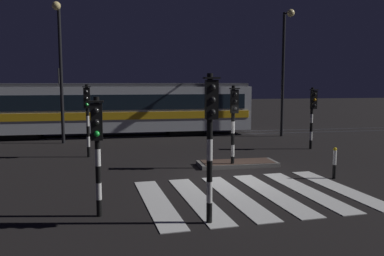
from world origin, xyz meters
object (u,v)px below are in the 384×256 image
(street_lamp_trackside_left, at_px, (60,57))
(traffic_light_corner_far_left, at_px, (87,109))
(traffic_light_corner_far_right, at_px, (313,109))
(tram, at_px, (105,108))
(traffic_light_median_centre, at_px, (234,114))
(street_lamp_trackside_right, at_px, (285,59))
(traffic_light_corner_near_left, at_px, (97,139))
(traffic_light_kerb_mid_left, at_px, (211,126))
(bollard_island_edge, at_px, (334,163))

(street_lamp_trackside_left, bearing_deg, traffic_light_corner_far_left, -69.57)
(traffic_light_corner_far_right, relative_size, tram, 0.17)
(traffic_light_median_centre, bearing_deg, street_lamp_trackside_right, 55.67)
(traffic_light_corner_near_left, distance_m, street_lamp_trackside_left, 13.17)
(traffic_light_kerb_mid_left, distance_m, street_lamp_trackside_left, 14.75)
(street_lamp_trackside_left, bearing_deg, tram, 50.01)
(traffic_light_median_centre, xyz_separation_m, traffic_light_corner_far_left, (-5.68, 3.46, 0.02))
(traffic_light_corner_near_left, bearing_deg, tram, 90.41)
(tram, distance_m, bollard_island_edge, 15.11)
(traffic_light_corner_far_left, bearing_deg, traffic_light_corner_near_left, -84.89)
(traffic_light_kerb_mid_left, relative_size, street_lamp_trackside_left, 0.48)
(street_lamp_trackside_left, height_order, tram, street_lamp_trackside_left)
(traffic_light_median_centre, xyz_separation_m, bollard_island_edge, (2.99, -2.28, -1.57))
(traffic_light_median_centre, height_order, traffic_light_corner_far_right, traffic_light_median_centre)
(tram, bearing_deg, traffic_light_corner_far_right, -33.91)
(traffic_light_corner_near_left, height_order, street_lamp_trackside_right, street_lamp_trackside_right)
(street_lamp_trackside_right, bearing_deg, traffic_light_corner_far_right, -95.78)
(traffic_light_corner_near_left, xyz_separation_m, traffic_light_kerb_mid_left, (2.61, -1.01, 0.37))
(traffic_light_corner_far_right, relative_size, traffic_light_corner_far_left, 0.95)
(traffic_light_kerb_mid_left, bearing_deg, traffic_light_corner_far_left, 109.74)
(traffic_light_corner_near_left, relative_size, traffic_light_corner_far_left, 0.93)
(traffic_light_median_centre, xyz_separation_m, traffic_light_corner_far_right, (5.14, 3.61, -0.10))
(traffic_light_corner_far_left, distance_m, street_lamp_trackside_right, 12.52)
(tram, xyz_separation_m, bollard_island_edge, (8.03, -12.74, -1.19))
(traffic_light_median_centre, relative_size, traffic_light_corner_far_right, 1.05)
(traffic_light_median_centre, height_order, street_lamp_trackside_right, street_lamp_trackside_right)
(traffic_light_corner_near_left, bearing_deg, traffic_light_median_centre, 44.76)
(traffic_light_corner_far_right, bearing_deg, street_lamp_trackside_right, 84.22)
(traffic_light_kerb_mid_left, xyz_separation_m, street_lamp_trackside_right, (7.93, 14.12, 2.37))
(traffic_light_kerb_mid_left, xyz_separation_m, street_lamp_trackside_left, (-4.97, 13.69, 2.32))
(tram, bearing_deg, traffic_light_corner_near_left, -89.59)
(traffic_light_median_centre, height_order, street_lamp_trackside_left, street_lamp_trackside_left)
(traffic_light_kerb_mid_left, height_order, tram, tram)
(traffic_light_corner_far_right, distance_m, street_lamp_trackside_left, 13.38)
(traffic_light_median_centre, bearing_deg, traffic_light_corner_far_right, 35.10)
(traffic_light_corner_far_left, height_order, tram, tram)
(traffic_light_corner_far_left, height_order, bollard_island_edge, traffic_light_corner_far_left)
(street_lamp_trackside_left, distance_m, tram, 4.56)
(traffic_light_corner_far_left, xyz_separation_m, street_lamp_trackside_left, (-1.61, 4.32, 2.53))
(traffic_light_corner_far_right, height_order, traffic_light_kerb_mid_left, traffic_light_kerb_mid_left)
(street_lamp_trackside_right, xyz_separation_m, tram, (-10.65, 2.25, -2.98))
(traffic_light_corner_far_left, distance_m, street_lamp_trackside_left, 5.26)
(traffic_light_kerb_mid_left, bearing_deg, traffic_light_corner_near_left, 158.84)
(street_lamp_trackside_left, xyz_separation_m, tram, (2.25, 2.68, -2.93))
(street_lamp_trackside_right, bearing_deg, traffic_light_kerb_mid_left, -119.33)
(traffic_light_median_centre, bearing_deg, traffic_light_corner_near_left, -135.24)
(traffic_light_kerb_mid_left, distance_m, tram, 16.61)
(street_lamp_trackside_left, relative_size, tram, 0.41)
(traffic_light_median_centre, xyz_separation_m, street_lamp_trackside_left, (-7.30, 7.78, 2.55))
(traffic_light_corner_far_left, bearing_deg, traffic_light_median_centre, -31.32)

